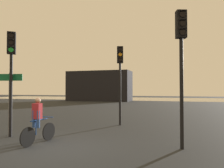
% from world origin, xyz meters
% --- Properties ---
extents(ground_plane, '(120.00, 120.00, 0.00)m').
position_xyz_m(ground_plane, '(0.00, 0.00, 0.00)').
color(ground_plane, black).
extents(water_strip, '(80.00, 16.00, 0.01)m').
position_xyz_m(water_strip, '(0.00, 39.06, 0.00)').
color(water_strip, '#9E937F').
rests_on(water_strip, ground).
extents(distant_building, '(10.80, 4.00, 5.05)m').
position_xyz_m(distant_building, '(-9.27, 29.06, 2.53)').
color(distant_building, black).
rests_on(distant_building, ground).
extents(traffic_light_center, '(0.38, 0.40, 4.24)m').
position_xyz_m(traffic_light_center, '(0.85, 5.32, 2.95)').
color(traffic_light_center, black).
rests_on(traffic_light_center, ground).
extents(traffic_light_near_left, '(0.40, 0.42, 4.25)m').
position_xyz_m(traffic_light_near_left, '(-2.60, 1.19, 2.96)').
color(traffic_light_near_left, black).
rests_on(traffic_light_near_left, ground).
extents(traffic_light_near_right, '(0.38, 0.40, 4.47)m').
position_xyz_m(traffic_light_near_right, '(3.98, 1.34, 3.10)').
color(traffic_light_near_right, black).
rests_on(traffic_light_near_right, ground).
extents(direction_sign_post, '(1.07, 0.33, 2.60)m').
position_xyz_m(direction_sign_post, '(-2.81, 1.34, 1.70)').
color(direction_sign_post, slate).
rests_on(direction_sign_post, ground).
extents(cyclist, '(0.46, 1.70, 1.62)m').
position_xyz_m(cyclist, '(-0.84, 0.54, 0.82)').
color(cyclist, black).
rests_on(cyclist, ground).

